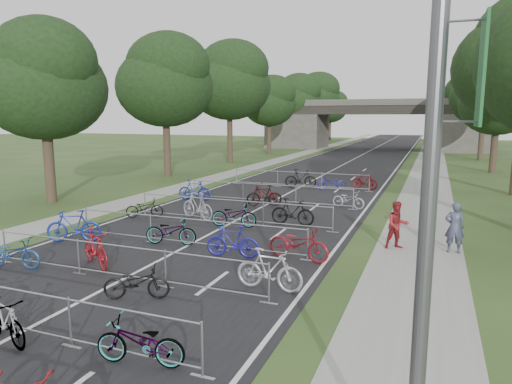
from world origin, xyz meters
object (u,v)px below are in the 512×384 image
(lamppost, at_px, (434,161))
(pedestrian_a, at_px, (455,228))
(overpass_bridge, at_px, (374,125))
(pedestrian_b, at_px, (397,225))

(lamppost, relative_size, pedestrian_a, 4.51)
(lamppost, bearing_deg, pedestrian_a, 86.03)
(overpass_bridge, xyz_separation_m, lamppost, (8.33, -63.00, 0.75))
(overpass_bridge, height_order, pedestrian_b, overpass_bridge)
(lamppost, bearing_deg, pedestrian_b, 95.41)
(overpass_bridge, xyz_separation_m, pedestrian_b, (7.24, -51.46, -2.67))
(overpass_bridge, distance_m, pedestrian_b, 52.03)
(overpass_bridge, bearing_deg, pedestrian_a, -79.89)
(pedestrian_b, bearing_deg, overpass_bridge, 71.16)
(overpass_bridge, height_order, pedestrian_a, overpass_bridge)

